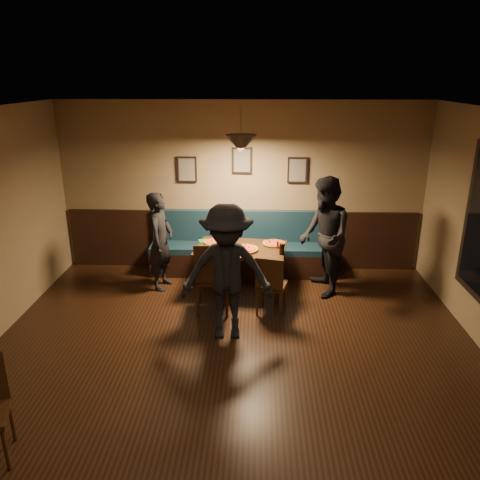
{
  "coord_description": "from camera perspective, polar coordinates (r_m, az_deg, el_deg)",
  "views": [
    {
      "loc": [
        0.26,
        -4.17,
        3.16
      ],
      "look_at": [
        0.02,
        2.15,
        0.95
      ],
      "focal_mm": 35.46,
      "sensor_mm": 36.0,
      "label": 1
    }
  ],
  "objects": [
    {
      "name": "tabasco_bottle",
      "position": [
        7.07,
        4.56,
        -0.49
      ],
      "size": [
        0.04,
        0.04,
        0.13
      ],
      "primitive_type": "cylinder",
      "rotation": [
        0.0,
        0.0,
        -0.14
      ],
      "color": "#9A1405",
      "rests_on": "dining_table"
    },
    {
      "name": "picture_left",
      "position": [
        7.87,
        -6.4,
        8.44
      ],
      "size": [
        0.32,
        0.04,
        0.42
      ],
      "primitive_type": "cube",
      "color": "black",
      "rests_on": "wall_back"
    },
    {
      "name": "chair_near_left",
      "position": [
        6.58,
        -3.31,
        -4.35
      ],
      "size": [
        0.48,
        0.48,
        1.06
      ],
      "primitive_type": null,
      "rotation": [
        0.0,
        0.0,
        0.04
      ],
      "color": "black",
      "rests_on": "floor"
    },
    {
      "name": "pizza_b",
      "position": [
        6.98,
        0.62,
        -1.09
      ],
      "size": [
        0.42,
        0.42,
        0.04
      ],
      "primitive_type": "cylinder",
      "rotation": [
        0.0,
        0.0,
        -0.1
      ],
      "color": "orange",
      "rests_on": "dining_table"
    },
    {
      "name": "pendant_lamp",
      "position": [
        6.74,
        0.12,
        11.49
      ],
      "size": [
        0.44,
        0.44,
        0.25
      ],
      "primitive_type": "cone",
      "rotation": [
        3.14,
        0.0,
        0.0
      ],
      "color": "black",
      "rests_on": "ceiling"
    },
    {
      "name": "chair_near_right",
      "position": [
        6.59,
        3.85,
        -5.25
      ],
      "size": [
        0.46,
        0.46,
        0.86
      ],
      "primitive_type": null,
      "rotation": [
        0.0,
        0.0,
        -0.25
      ],
      "color": "black",
      "rests_on": "floor"
    },
    {
      "name": "floor",
      "position": [
        5.24,
        -1.15,
        -17.84
      ],
      "size": [
        7.0,
        7.0,
        0.0
      ],
      "primitive_type": "plane",
      "color": "black",
      "rests_on": "ground"
    },
    {
      "name": "wall_back",
      "position": [
        7.88,
        0.24,
        6.35
      ],
      "size": [
        6.0,
        0.0,
        6.0
      ],
      "primitive_type": "plane",
      "rotation": [
        1.57,
        0.0,
        0.0
      ],
      "color": "#8C704F",
      "rests_on": "ground"
    },
    {
      "name": "dining_table",
      "position": [
        7.24,
        0.11,
        -3.53
      ],
      "size": [
        1.42,
        1.01,
        0.71
      ],
      "primitive_type": "cube",
      "rotation": [
        0.0,
        0.0,
        -0.12
      ],
      "color": "black",
      "rests_on": "floor"
    },
    {
      "name": "napkin_b",
      "position": [
        6.9,
        -4.24,
        -1.56
      ],
      "size": [
        0.16,
        0.16,
        0.01
      ],
      "primitive_type": "cube",
      "rotation": [
        0.0,
        0.0,
        0.14
      ],
      "color": "#217E32",
      "rests_on": "dining_table"
    },
    {
      "name": "soda_glass",
      "position": [
        6.83,
        5.06,
        -1.08
      ],
      "size": [
        0.08,
        0.08,
        0.17
      ],
      "primitive_type": "cylinder",
      "rotation": [
        0.0,
        0.0,
        -0.03
      ],
      "color": "black",
      "rests_on": "dining_table"
    },
    {
      "name": "napkin_a",
      "position": [
        7.41,
        -4.38,
        -0.07
      ],
      "size": [
        0.2,
        0.2,
        0.01
      ],
      "primitive_type": "cube",
      "rotation": [
        0.0,
        0.0,
        0.39
      ],
      "color": "#1D6E1F",
      "rests_on": "dining_table"
    },
    {
      "name": "diner_front",
      "position": [
        5.82,
        -1.61,
        -3.95
      ],
      "size": [
        1.15,
        0.69,
        1.74
      ],
      "primitive_type": "imported",
      "rotation": [
        0.0,
        0.0,
        0.04
      ],
      "color": "black",
      "rests_on": "floor"
    },
    {
      "name": "booth_bench",
      "position": [
        7.84,
        0.16,
        -0.57
      ],
      "size": [
        3.0,
        0.6,
        1.0
      ],
      "primitive_type": null,
      "color": "#0F232D",
      "rests_on": "ground"
    },
    {
      "name": "diner_right",
      "position": [
        7.1,
        10.11,
        0.35
      ],
      "size": [
        0.78,
        0.95,
        1.79
      ],
      "primitive_type": "imported",
      "rotation": [
        0.0,
        0.0,
        -1.44
      ],
      "color": "black",
      "rests_on": "floor"
    },
    {
      "name": "wainscot",
      "position": [
        8.1,
        0.23,
        0.08
      ],
      "size": [
        5.88,
        0.06,
        1.0
      ],
      "primitive_type": "cube",
      "color": "black",
      "rests_on": "ground"
    },
    {
      "name": "ceiling",
      "position": [
        4.2,
        -1.41,
        14.32
      ],
      "size": [
        7.0,
        7.0,
        0.0
      ],
      "primitive_type": "plane",
      "rotation": [
        3.14,
        0.0,
        0.0
      ],
      "color": "silver",
      "rests_on": "ground"
    },
    {
      "name": "picture_center",
      "position": [
        7.76,
        0.24,
        9.54
      ],
      "size": [
        0.32,
        0.04,
        0.42
      ],
      "primitive_type": "cube",
      "color": "black",
      "rests_on": "wall_back"
    },
    {
      "name": "pizza_a",
      "position": [
        7.29,
        -3.05,
        -0.25
      ],
      "size": [
        0.44,
        0.44,
        0.04
      ],
      "primitive_type": "cylinder",
      "rotation": [
        0.0,
        0.0,
        -0.43
      ],
      "color": "orange",
      "rests_on": "dining_table"
    },
    {
      "name": "cutlery_set",
      "position": [
        6.75,
        -0.51,
        -1.98
      ],
      "size": [
        0.2,
        0.08,
        0.0
      ],
      "primitive_type": "cube",
      "rotation": [
        0.0,
        0.0,
        1.25
      ],
      "color": "silver",
      "rests_on": "dining_table"
    },
    {
      "name": "picture_right",
      "position": [
        7.81,
        6.93,
        8.34
      ],
      "size": [
        0.32,
        0.04,
        0.42
      ],
      "primitive_type": "cube",
      "color": "black",
      "rests_on": "wall_back"
    },
    {
      "name": "pizza_c",
      "position": [
        7.24,
        4.07,
        -0.4
      ],
      "size": [
        0.41,
        0.41,
        0.04
      ],
      "primitive_type": "cylinder",
      "rotation": [
        0.0,
        0.0,
        0.23
      ],
      "color": "orange",
      "rests_on": "dining_table"
    },
    {
      "name": "diner_left",
      "position": [
        7.32,
        -9.52,
        -0.15
      ],
      "size": [
        0.45,
        0.61,
        1.52
      ],
      "primitive_type": "imported",
      "rotation": [
        0.0,
        0.0,
        1.4
      ],
      "color": "black",
      "rests_on": "floor"
    }
  ]
}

